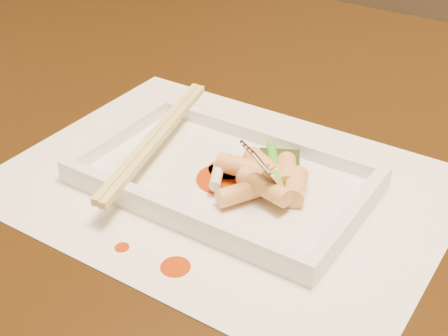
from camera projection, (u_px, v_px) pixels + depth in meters
The scene contains 24 objects.
table at pixel (279, 223), 0.69m from camera, with size 1.40×0.90×0.75m.
placemat at pixel (224, 185), 0.58m from camera, with size 0.40×0.30×0.00m, color white.
sauce_splatter_a at pixel (176, 267), 0.48m from camera, with size 0.02×0.02×0.00m, color #AE3205.
sauce_splatter_b at pixel (122, 247), 0.50m from camera, with size 0.01×0.01×0.00m, color #AE3205.
plate_base at pixel (224, 181), 0.57m from camera, with size 0.26×0.16×0.01m, color white.
plate_rim_far at pixel (264, 136), 0.62m from camera, with size 0.26×0.01×0.01m, color white.
plate_rim_near at pixel (175, 212), 0.52m from camera, with size 0.26×0.01×0.01m, color white.
plate_rim_left at pixel (120, 134), 0.62m from camera, with size 0.01×0.14×0.01m, color white.
plate_rim_right at pixel (350, 216), 0.51m from camera, with size 0.01×0.14×0.01m, color white.
veg_piece at pixel (279, 162), 0.58m from camera, with size 0.04×0.03×0.01m, color black.
scallion_white at pixel (217, 174), 0.55m from camera, with size 0.01×0.01×0.04m, color #EAEACC.
scallion_green at pixel (275, 169), 0.56m from camera, with size 0.01×0.01×0.09m, color green.
chopstick_a at pixel (153, 136), 0.60m from camera, with size 0.01×0.23×0.01m, color #E1C970.
chopstick_b at pixel (159, 138), 0.60m from camera, with size 0.01×0.23×0.01m, color #E1C970.
fork at pixel (307, 118), 0.51m from camera, with size 0.09×0.10×0.14m, color silver, non-canonical shape.
sauce_blob_0 at pixel (224, 179), 0.57m from camera, with size 0.05×0.05×0.00m, color #AE3205.
sauce_blob_1 at pixel (227, 169), 0.58m from camera, with size 0.04×0.04×0.00m, color #AE3205.
rice_cake_0 at pixel (243, 192), 0.53m from camera, with size 0.02×0.02×0.05m, color #F0BF70.
rice_cake_1 at pixel (296, 187), 0.54m from camera, with size 0.02×0.02×0.04m, color #F0BF70.
rice_cake_2 at pixel (264, 187), 0.53m from camera, with size 0.02×0.02×0.05m, color #F0BF70.
rice_cake_3 at pixel (255, 170), 0.56m from camera, with size 0.02×0.02×0.05m, color #F0BF70.
rice_cake_4 at pixel (262, 165), 0.57m from camera, with size 0.02×0.02×0.04m, color #F0BF70.
rice_cake_5 at pixel (242, 167), 0.56m from camera, with size 0.02×0.02×0.05m, color #F0BF70.
rice_cake_6 at pixel (287, 172), 0.56m from camera, with size 0.02×0.02×0.04m, color #F0BF70.
Camera 1 is at (0.25, -0.49, 1.08)m, focal length 50.00 mm.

